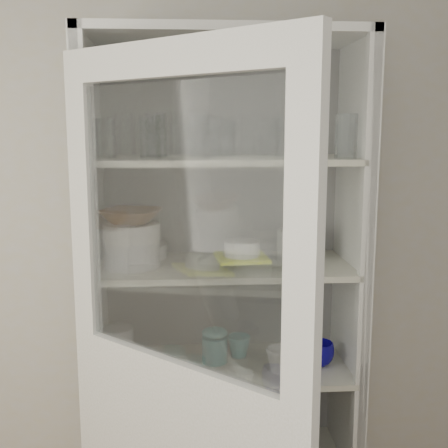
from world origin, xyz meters
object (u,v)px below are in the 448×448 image
(terracotta_bowl, at_px, (131,216))
(mug_teal, at_px, (239,346))
(goblet_3, at_px, (278,136))
(glass_platter, at_px, (242,262))
(goblet_0, at_px, (154,134))
(cream_bowl, at_px, (132,232))
(teal_jar, at_px, (215,347))
(white_canister, at_px, (119,345))
(plate_stack_back, at_px, (138,250))
(cupboard_door, at_px, (180,434))
(yellow_trivet, at_px, (242,257))
(grey_bowl_stack, at_px, (296,245))
(measuring_cups, at_px, (155,371))
(goblet_1, at_px, (209,133))
(white_ramekin, at_px, (242,248))
(tin_box, at_px, (285,445))
(pantry_cabinet, at_px, (223,337))
(plate_stack_front, at_px, (132,253))
(goblet_2, at_px, (221,136))
(mug_white, at_px, (279,360))
(mug_blue, at_px, (319,353))

(terracotta_bowl, bearing_deg, mug_teal, 12.04)
(goblet_3, relative_size, glass_platter, 0.46)
(goblet_0, relative_size, cream_bowl, 0.81)
(cream_bowl, bearing_deg, goblet_3, 10.73)
(teal_jar, height_order, white_canister, white_canister)
(plate_stack_back, bearing_deg, teal_jar, -18.90)
(teal_jar, bearing_deg, cupboard_door, -103.55)
(goblet_3, height_order, mug_teal, goblet_3)
(yellow_trivet, relative_size, grey_bowl_stack, 1.29)
(yellow_trivet, height_order, measuring_cups, yellow_trivet)
(grey_bowl_stack, bearing_deg, goblet_1, 169.13)
(goblet_0, relative_size, goblet_3, 1.11)
(yellow_trivet, relative_size, mug_teal, 1.98)
(plate_stack_back, height_order, white_ramekin, white_ramekin)
(terracotta_bowl, height_order, teal_jar, terracotta_bowl)
(mug_teal, distance_m, tin_box, 0.45)
(pantry_cabinet, height_order, plate_stack_front, pantry_cabinet)
(pantry_cabinet, xyz_separation_m, plate_stack_back, (-0.33, 0.05, 0.35))
(cream_bowl, distance_m, terracotta_bowl, 0.06)
(pantry_cabinet, bearing_deg, tin_box, -11.13)
(goblet_2, bearing_deg, white_ramekin, -53.19)
(goblet_2, relative_size, mug_teal, 1.62)
(cupboard_door, xyz_separation_m, tin_box, (0.41, 0.54, -0.38))
(plate_stack_back, relative_size, yellow_trivet, 1.24)
(mug_teal, bearing_deg, glass_platter, -65.45)
(grey_bowl_stack, distance_m, white_canister, 0.79)
(cupboard_door, distance_m, glass_platter, 0.68)
(goblet_1, height_order, grey_bowl_stack, goblet_1)
(yellow_trivet, relative_size, white_ramekin, 1.40)
(grey_bowl_stack, bearing_deg, goblet_3, 149.00)
(mug_white, height_order, measuring_cups, mug_white)
(cream_bowl, distance_m, mug_blue, 0.86)
(pantry_cabinet, xyz_separation_m, cream_bowl, (-0.34, -0.09, 0.45))
(yellow_trivet, bearing_deg, goblet_0, 162.58)
(cupboard_door, bearing_deg, white_ramekin, 107.41)
(mug_teal, bearing_deg, cupboard_door, -88.81)
(mug_teal, xyz_separation_m, measuring_cups, (-0.33, -0.16, -0.02))
(measuring_cups, bearing_deg, pantry_cabinet, 31.95)
(white_ramekin, bearing_deg, glass_platter, 0.00)
(measuring_cups, bearing_deg, goblet_3, 20.31)
(glass_platter, height_order, yellow_trivet, yellow_trivet)
(goblet_1, bearing_deg, plate_stack_front, -156.67)
(goblet_0, xyz_separation_m, cream_bowl, (-0.08, -0.11, -0.35))
(plate_stack_back, bearing_deg, cupboard_door, -75.28)
(goblet_0, bearing_deg, terracotta_bowl, -125.50)
(plate_stack_front, bearing_deg, goblet_3, 10.73)
(tin_box, bearing_deg, glass_platter, -169.59)
(goblet_3, xyz_separation_m, glass_platter, (-0.14, -0.09, -0.47))
(mug_white, relative_size, tin_box, 0.48)
(cream_bowl, relative_size, teal_jar, 1.73)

